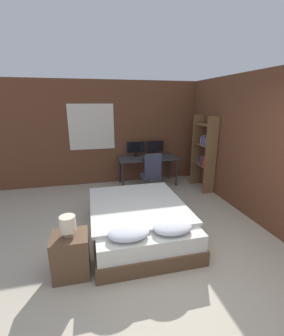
{
  "coord_description": "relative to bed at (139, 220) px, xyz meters",
  "views": [
    {
      "loc": [
        -1.08,
        -1.85,
        2.17
      ],
      "look_at": [
        0.02,
        2.8,
        0.75
      ],
      "focal_mm": 24.0,
      "sensor_mm": 36.0,
      "label": 1
    }
  ],
  "objects": [
    {
      "name": "monitor_right",
      "position": [
        1.03,
        2.55,
        0.71
      ],
      "size": [
        0.49,
        0.16,
        0.4
      ],
      "color": "black",
      "rests_on": "desk"
    },
    {
      "name": "bookshelf",
      "position": [
        2.03,
        1.61,
        0.76
      ],
      "size": [
        0.3,
        0.73,
        1.85
      ],
      "color": "brown",
      "rests_on": "ground_plane"
    },
    {
      "name": "nightstand",
      "position": [
        -1.05,
        -0.71,
        0.03
      ],
      "size": [
        0.45,
        0.41,
        0.57
      ],
      "color": "brown",
      "rests_on": "ground_plane"
    },
    {
      "name": "ground_plane",
      "position": [
        0.36,
        -1.44,
        -0.26
      ],
      "size": [
        20.0,
        20.0,
        0.0
      ],
      "primitive_type": "plane",
      "color": "#B2A893"
    },
    {
      "name": "office_chair",
      "position": [
        0.66,
        1.56,
        0.15
      ],
      "size": [
        0.52,
        0.52,
        1.05
      ],
      "color": "black",
      "rests_on": "ground_plane"
    },
    {
      "name": "keyboard",
      "position": [
        0.76,
        2.06,
        0.49
      ],
      "size": [
        0.39,
        0.13,
        0.02
      ],
      "color": "black",
      "rests_on": "desk"
    },
    {
      "name": "desk",
      "position": [
        0.76,
        2.3,
        0.4
      ],
      "size": [
        1.54,
        0.7,
        0.74
      ],
      "color": "#38383D",
      "rests_on": "ground_plane"
    },
    {
      "name": "bedside_lamp",
      "position": [
        -1.05,
        -0.71,
        0.47
      ],
      "size": [
        0.19,
        0.19,
        0.27
      ],
      "color": "gray",
      "rests_on": "nightstand"
    },
    {
      "name": "wall_back",
      "position": [
        0.34,
        2.72,
        1.1
      ],
      "size": [
        12.0,
        0.08,
        2.7
      ],
      "color": "brown",
      "rests_on": "ground_plane"
    },
    {
      "name": "bed",
      "position": [
        0.0,
        0.0,
        0.0
      ],
      "size": [
        1.56,
        2.05,
        0.59
      ],
      "color": "brown",
      "rests_on": "ground_plane"
    },
    {
      "name": "computer_mouse",
      "position": [
        1.04,
        2.06,
        0.5
      ],
      "size": [
        0.07,
        0.05,
        0.04
      ],
      "color": "black",
      "rests_on": "desk"
    },
    {
      "name": "monitor_left",
      "position": [
        0.48,
        2.55,
        0.71
      ],
      "size": [
        0.49,
        0.16,
        0.4
      ],
      "color": "black",
      "rests_on": "desk"
    },
    {
      "name": "wall_side_right",
      "position": [
        2.23,
        0.06,
        1.09
      ],
      "size": [
        0.06,
        12.0,
        2.7
      ],
      "color": "brown",
      "rests_on": "ground_plane"
    }
  ]
}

